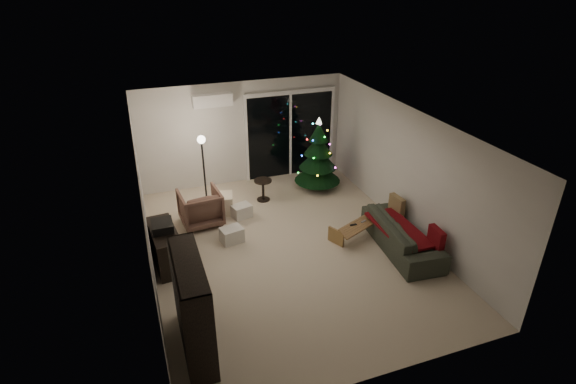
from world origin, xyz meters
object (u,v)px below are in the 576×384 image
(armchair, at_px, (201,208))
(sofa, at_px, (402,234))
(media_cabinet, at_px, (165,247))
(coffee_table, at_px, (360,231))
(bookshelf, at_px, (179,310))
(christmas_tree, at_px, (318,154))

(armchair, bearing_deg, sofa, 142.26)
(media_cabinet, xyz_separation_m, coffee_table, (3.69, -0.44, -0.19))
(bookshelf, relative_size, media_cabinet, 1.26)
(media_cabinet, distance_m, armchair, 1.47)
(armchair, bearing_deg, media_cabinet, 49.89)
(bookshelf, bearing_deg, armchair, 55.58)
(bookshelf, relative_size, armchair, 1.75)
(bookshelf, height_order, christmas_tree, christmas_tree)
(armchair, bearing_deg, coffee_table, 144.66)
(sofa, distance_m, coffee_table, 0.83)
(christmas_tree, bearing_deg, armchair, -165.77)
(armchair, height_order, christmas_tree, christmas_tree)
(media_cabinet, relative_size, coffee_table, 1.06)
(media_cabinet, distance_m, coffee_table, 3.72)
(media_cabinet, bearing_deg, bookshelf, -95.48)
(bookshelf, xyz_separation_m, sofa, (4.30, 1.19, -0.43))
(bookshelf, relative_size, sofa, 0.71)
(coffee_table, height_order, christmas_tree, christmas_tree)
(christmas_tree, bearing_deg, media_cabinet, -152.69)
(armchair, bearing_deg, bookshelf, 70.77)
(media_cabinet, xyz_separation_m, sofa, (4.30, -0.99, -0.06))
(sofa, height_order, coffee_table, sofa)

